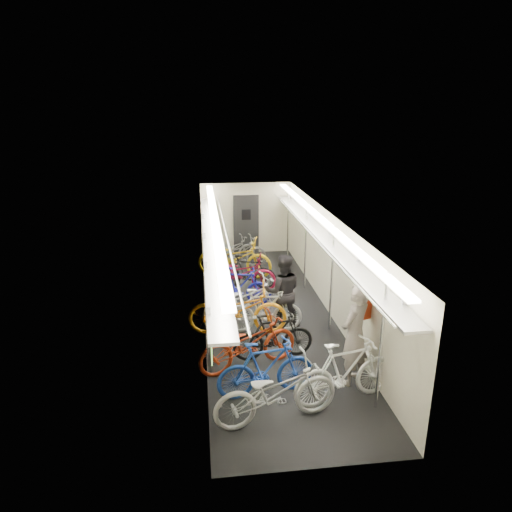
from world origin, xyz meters
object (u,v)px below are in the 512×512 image
object	(u,v)px
passenger_mid	(283,291)
bicycle_1	(266,368)
backpack	(365,308)
bicycle_0	(276,392)
passenger_near	(355,335)

from	to	relation	value
passenger_mid	bicycle_1	bearing A→B (deg)	78.90
passenger_mid	backpack	xyz separation A→B (m)	(1.16, -1.98, 0.42)
passenger_mid	bicycle_0	bearing A→B (deg)	83.25
passenger_near	passenger_mid	xyz separation A→B (m)	(-0.86, 2.32, -0.09)
bicycle_0	passenger_mid	bearing A→B (deg)	-22.96
passenger_near	passenger_mid	size ratio (longest dim) A/B	1.10
bicycle_1	backpack	xyz separation A→B (m)	(1.90, 0.55, 0.76)
bicycle_1	backpack	world-z (taller)	backpack
bicycle_1	bicycle_0	bearing A→B (deg)	175.89
bicycle_1	passenger_mid	bearing A→B (deg)	-24.72
bicycle_0	backpack	xyz separation A→B (m)	(1.84, 1.25, 0.75)
bicycle_1	backpack	size ratio (longest dim) A/B	4.54
bicycle_1	passenger_near	bearing A→B (deg)	-91.10
bicycle_0	backpack	size ratio (longest dim) A/B	5.32
bicycle_1	passenger_near	xyz separation A→B (m)	(1.60, 0.20, 0.43)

